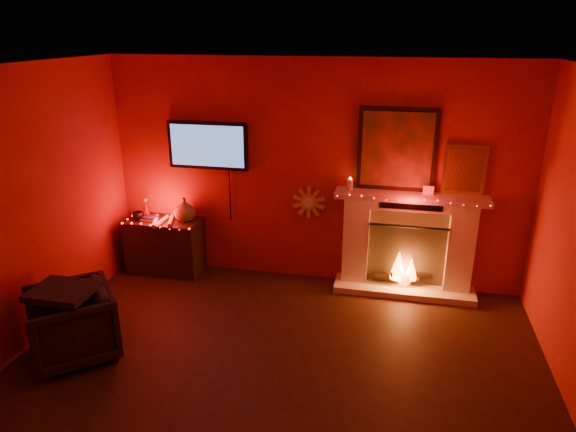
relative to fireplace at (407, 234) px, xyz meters
name	(u,v)px	position (x,y,z in m)	size (l,w,h in m)	color
room	(259,262)	(-1.14, -2.39, 0.63)	(5.00, 5.00, 5.00)	black
fireplace	(407,234)	(0.00, 0.00, 0.00)	(1.72, 0.40, 2.18)	beige
tv	(208,146)	(-2.44, 0.06, 0.92)	(1.00, 0.07, 1.24)	black
sunburst_clock	(309,202)	(-1.19, 0.09, 0.28)	(0.40, 0.03, 0.40)	gold
console_table	(166,242)	(-3.00, -0.13, -0.33)	(0.93, 0.54, 1.00)	black
armchair	(72,324)	(-3.09, -2.05, -0.37)	(0.75, 0.77, 0.70)	black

